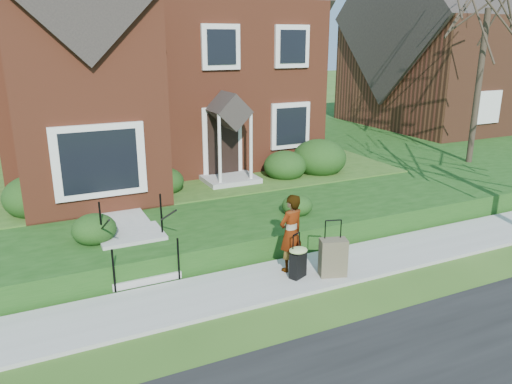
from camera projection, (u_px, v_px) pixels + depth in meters
ground at (277, 281)px, 10.38m from camera, size 120.00×120.00×0.00m
sidewalk at (278, 280)px, 10.36m from camera, size 60.00×1.60×0.08m
terrace at (241, 149)px, 21.34m from camera, size 44.00×20.00×0.60m
walkway at (110, 201)px, 13.47m from camera, size 1.20×6.00×0.06m
main_house at (143, 26)px, 17.03m from camera, size 10.40×10.20×9.40m
neighbour_house at (459, 30)px, 24.91m from camera, size 9.40×8.00×9.20m
front_steps at (136, 249)px, 10.80m from camera, size 1.40×2.02×1.50m
foundation_shrubs at (221, 171)px, 14.54m from camera, size 10.29×4.48×1.23m
woman at (291, 233)px, 10.48m from camera, size 0.70×0.55×1.69m
suitcase_black at (298, 261)px, 10.28m from camera, size 0.50×0.46×0.97m
suitcase_olive at (333, 257)px, 10.37m from camera, size 0.62×0.47×1.20m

